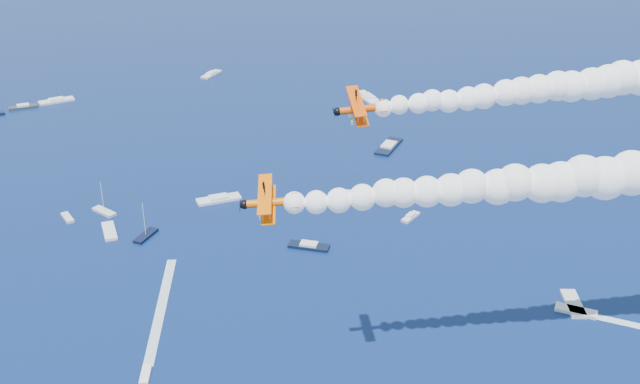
{
  "coord_description": "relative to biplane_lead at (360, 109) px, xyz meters",
  "views": [
    {
      "loc": [
        7.98,
        -85.32,
        96.26
      ],
      "look_at": [
        4.99,
        12.92,
        47.14
      ],
      "focal_mm": 45.94,
      "sensor_mm": 36.0,
      "label": 1
    }
  ],
  "objects": [
    {
      "name": "smoke_trail_lead",
      "position": [
        33.83,
        4.99,
        2.64
      ],
      "size": [
        70.33,
        25.94,
        12.27
      ],
      "primitive_type": null,
      "rotation": [
        0.0,
        0.0,
        3.29
      ],
      "color": "white"
    },
    {
      "name": "spectator_boats",
      "position": [
        -21.84,
        77.4,
        -53.79
      ],
      "size": [
        235.34,
        192.75,
        0.7
      ],
      "color": "white",
      "rests_on": "ground"
    },
    {
      "name": "smoke_trail_trail",
      "position": [
        23.25,
        -24.21,
        0.65
      ],
      "size": [
        69.74,
        13.75,
        12.27
      ],
      "primitive_type": null,
      "rotation": [
        0.0,
        0.0,
        3.19
      ],
      "color": "white"
    },
    {
      "name": "biplane_trail",
      "position": [
        -10.9,
        -25.97,
        -1.99
      ],
      "size": [
        7.78,
        8.97,
        6.56
      ],
      "primitive_type": null,
      "rotation": [
        -0.18,
        0.07,
        3.19
      ],
      "color": "#FF6505"
    },
    {
      "name": "boat_wakes",
      "position": [
        -36.48,
        21.75,
        -54.11
      ],
      "size": [
        240.31,
        38.04,
        0.04
      ],
      "color": "white",
      "rests_on": "ground"
    },
    {
      "name": "biplane_lead",
      "position": [
        0.0,
        0.0,
        0.0
      ],
      "size": [
        9.12,
        10.45,
        7.18
      ],
      "primitive_type": null,
      "rotation": [
        -0.18,
        0.07,
        3.29
      ],
      "color": "#F54E05"
    }
  ]
}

